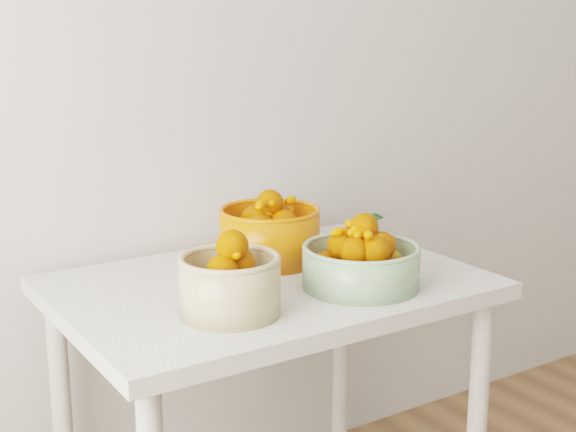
% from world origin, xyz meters
% --- Properties ---
extents(table, '(1.00, 0.70, 0.75)m').
position_xyz_m(table, '(-0.35, 1.60, 0.65)').
color(table, silver).
rests_on(table, ground).
extents(bowl_cream, '(0.24, 0.24, 0.19)m').
position_xyz_m(bowl_cream, '(-0.54, 1.44, 0.82)').
color(bowl_cream, tan).
rests_on(bowl_cream, table).
extents(bowl_green, '(0.29, 0.29, 0.18)m').
position_xyz_m(bowl_green, '(-0.19, 1.44, 0.81)').
color(bowl_green, '#8AAF80').
rests_on(bowl_green, table).
extents(bowl_orange, '(0.34, 0.34, 0.19)m').
position_xyz_m(bowl_orange, '(-0.26, 1.73, 0.82)').
color(bowl_orange, '#EB5E0C').
rests_on(bowl_orange, table).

